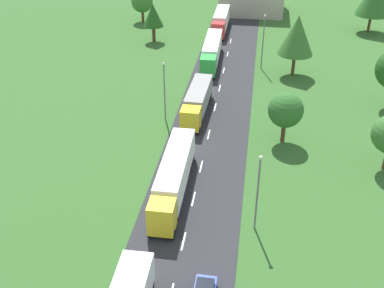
% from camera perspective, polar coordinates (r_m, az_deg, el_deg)
% --- Properties ---
extents(road, '(10.00, 140.00, 0.06)m').
position_cam_1_polar(road, '(43.94, -0.97, -11.50)').
color(road, '#2B2B30').
rests_on(road, ground).
extents(lane_marking_centre, '(0.16, 120.56, 0.01)m').
position_cam_1_polar(lane_marking_centre, '(41.15, -1.90, -15.18)').
color(lane_marking_centre, white).
rests_on(lane_marking_centre, road).
extents(truck_second, '(2.61, 14.53, 3.76)m').
position_cam_1_polar(truck_second, '(48.01, -2.25, -3.87)').
color(truck_second, yellow).
rests_on(truck_second, road).
extents(truck_third, '(2.82, 12.08, 3.40)m').
position_cam_1_polar(truck_third, '(63.44, 0.64, 5.33)').
color(truck_third, yellow).
rests_on(truck_third, road).
extents(truck_fourth, '(2.82, 14.91, 3.66)m').
position_cam_1_polar(truck_fourth, '(80.63, 2.40, 11.25)').
color(truck_fourth, green).
rests_on(truck_fourth, road).
extents(truck_fifth, '(2.50, 12.62, 3.79)m').
position_cam_1_polar(truck_fifth, '(96.99, 3.54, 14.76)').
color(truck_fifth, red).
rests_on(truck_fifth, road).
extents(lamppost_second, '(0.36, 0.36, 8.15)m').
position_cam_1_polar(lamppost_second, '(42.64, 8.01, -5.50)').
color(lamppost_second, slate).
rests_on(lamppost_second, ground).
extents(lamppost_third, '(0.36, 0.36, 8.07)m').
position_cam_1_polar(lamppost_third, '(61.11, -3.37, 6.77)').
color(lamppost_third, slate).
rests_on(lamppost_third, ground).
extents(lamppost_fourth, '(0.36, 0.36, 9.00)m').
position_cam_1_polar(lamppost_fourth, '(78.19, 8.66, 12.46)').
color(lamppost_fourth, slate).
rests_on(lamppost_fourth, ground).
extents(tree_oak, '(4.25, 4.25, 6.50)m').
position_cam_1_polar(tree_oak, '(56.94, 11.33, 4.05)').
color(tree_oak, '#513823').
rests_on(tree_oak, ground).
extents(tree_birch, '(3.83, 3.83, 7.23)m').
position_cam_1_polar(tree_birch, '(90.34, -4.76, 15.33)').
color(tree_birch, '#513823').
rests_on(tree_birch, ground).
extents(tree_pine, '(4.51, 4.51, 6.48)m').
position_cam_1_polar(tree_pine, '(103.30, -6.10, 16.83)').
color(tree_pine, '#513823').
rests_on(tree_pine, ground).
extents(tree_lime, '(5.54, 5.54, 9.71)m').
position_cam_1_polar(tree_lime, '(75.92, 12.65, 12.80)').
color(tree_lime, '#513823').
rests_on(tree_lime, ground).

